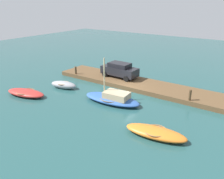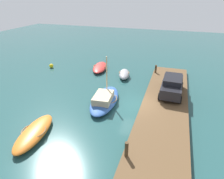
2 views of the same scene
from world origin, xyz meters
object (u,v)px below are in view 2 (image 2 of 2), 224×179
Objects in this scene: sailboat_blue at (104,99)px; marker_buoy at (51,66)px; rowboat_orange at (34,133)px; parked_car at (172,85)px; motorboat_red at (100,67)px; mooring_post_west at (126,149)px; mooring_post_mid_west at (156,69)px; dinghy_grey at (124,74)px.

sailboat_blue reaches higher than marker_buoy.
parked_car is (8.76, -8.72, 1.04)m from rowboat_orange.
parked_car is at bearing -67.47° from sailboat_blue.
rowboat_orange is at bearing 170.80° from motorboat_red.
motorboat_red is 6.63m from marker_buoy.
rowboat_orange reaches higher than motorboat_red.
sailboat_blue is at bearing 30.68° from mooring_post_west.
marker_buoy is at bearing 95.67° from mooring_post_mid_west.
sailboat_blue is 8.81m from mooring_post_mid_west.
dinghy_grey is 6.58m from sailboat_blue.
mooring_post_west is (-6.03, -3.58, 0.53)m from sailboat_blue.
mooring_post_west reaches higher than marker_buoy.
parked_car is (2.95, -5.63, 0.93)m from sailboat_blue.
motorboat_red is 7.24m from mooring_post_mid_west.
mooring_post_mid_west reaches higher than dinghy_grey.
mooring_post_west reaches higher than dinghy_grey.
marker_buoy is (12.49, 7.03, -0.05)m from rowboat_orange.
mooring_post_west is (-14.14, -7.22, 0.66)m from motorboat_red.
dinghy_grey is 6.71m from parked_car.
motorboat_red reaches higher than marker_buoy.
rowboat_orange is (-5.81, 3.09, -0.10)m from sailboat_blue.
sailboat_blue reaches higher than rowboat_orange.
rowboat_orange is 15.38m from mooring_post_mid_west.
motorboat_red is at bearing 27.05° from mooring_post_west.
rowboat_orange is at bearing 154.29° from mooring_post_mid_west.
dinghy_grey is 5.69× the size of marker_buoy.
dinghy_grey is at bearing 15.52° from mooring_post_west.
marker_buoy is (0.10, 10.19, -0.11)m from dinghy_grey.
marker_buoy is at bearing 90.98° from motorboat_red.
marker_buoy is (3.73, 15.74, -1.09)m from parked_car.
rowboat_orange is 6.70m from mooring_post_west.
sailboat_blue is 1.27× the size of rowboat_orange.
dinghy_grey is 3.83m from mooring_post_mid_west.
sailboat_blue reaches higher than parked_car.
parked_car is (8.98, -2.05, 0.40)m from mooring_post_west.
marker_buoy is at bearing 78.29° from parked_car.
sailboat_blue is at bearing -35.66° from rowboat_orange.
parked_car is 7.91× the size of marker_buoy.
dinghy_grey is 0.55× the size of sailboat_blue.
dinghy_grey is 13.10m from mooring_post_west.
dinghy_grey is at bearing 112.59° from mooring_post_mid_west.
marker_buoy is at bearing 76.72° from dinghy_grey.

